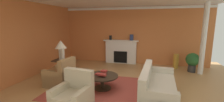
{
  "coord_description": "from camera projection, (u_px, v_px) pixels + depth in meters",
  "views": [
    {
      "loc": [
        1.01,
        -4.64,
        2.1
      ],
      "look_at": [
        -0.47,
        1.14,
        1.0
      ],
      "focal_mm": 24.46,
      "sensor_mm": 36.0,
      "label": 1
    }
  ],
  "objects": [
    {
      "name": "ground_plane",
      "position": [
        117.0,
        87.0,
        5.05
      ],
      "size": [
        9.12,
        9.12,
        0.0
      ],
      "primitive_type": "plane",
      "color": "tan"
    },
    {
      "name": "wall_fireplace",
      "position": [
        131.0,
        35.0,
        7.95
      ],
      "size": [
        7.61,
        0.12,
        2.91
      ],
      "primitive_type": "cube",
      "color": "#CC723D",
      "rests_on": "ground_plane"
    },
    {
      "name": "wall_window",
      "position": [
        30.0,
        40.0,
        5.94
      ],
      "size": [
        0.12,
        7.11,
        2.91
      ],
      "primitive_type": "cube",
      "color": "#CC723D",
      "rests_on": "ground_plane"
    },
    {
      "name": "crown_moulding",
      "position": [
        131.0,
        8.0,
        7.62
      ],
      "size": [
        7.61,
        0.08,
        0.12
      ],
      "primitive_type": "cube",
      "color": "white"
    },
    {
      "name": "area_rug",
      "position": [
        103.0,
        88.0,
        4.96
      ],
      "size": [
        3.27,
        2.47,
        0.01
      ],
      "primitive_type": "cube",
      "color": "#993D33",
      "rests_on": "ground_plane"
    },
    {
      "name": "fireplace",
      "position": [
        121.0,
        52.0,
        8.02
      ],
      "size": [
        1.8,
        0.35,
        1.23
      ],
      "color": "white",
      "rests_on": "ground_plane"
    },
    {
      "name": "sofa",
      "position": [
        157.0,
        87.0,
        4.34
      ],
      "size": [
        1.03,
        2.15,
        0.85
      ],
      "color": "beige",
      "rests_on": "ground_plane"
    },
    {
      "name": "armchair_near_window",
      "position": [
        61.0,
        77.0,
        5.18
      ],
      "size": [
        0.86,
        0.86,
        0.95
      ],
      "color": "#9E7A4C",
      "rests_on": "ground_plane"
    },
    {
      "name": "armchair_facing_fireplace",
      "position": [
        73.0,
        98.0,
        3.72
      ],
      "size": [
        0.89,
        0.89,
        0.95
      ],
      "color": "#C1B293",
      "rests_on": "ground_plane"
    },
    {
      "name": "coffee_table",
      "position": [
        102.0,
        79.0,
        4.9
      ],
      "size": [
        1.0,
        1.0,
        0.45
      ],
      "color": "#2D2319",
      "rests_on": "ground_plane"
    },
    {
      "name": "side_table",
      "position": [
        62.0,
        67.0,
        5.95
      ],
      "size": [
        0.56,
        0.56,
        0.7
      ],
      "color": "#2D2319",
      "rests_on": "ground_plane"
    },
    {
      "name": "table_lamp",
      "position": [
        61.0,
        46.0,
        5.8
      ],
      "size": [
        0.44,
        0.44,
        0.75
      ],
      "color": "beige",
      "rests_on": "side_table"
    },
    {
      "name": "vase_mantel_left",
      "position": [
        111.0,
        38.0,
        7.97
      ],
      "size": [
        0.14,
        0.14,
        0.22
      ],
      "primitive_type": "cylinder",
      "color": "black",
      "rests_on": "fireplace"
    },
    {
      "name": "vase_tall_corner",
      "position": [
        176.0,
        61.0,
        7.13
      ],
      "size": [
        0.24,
        0.24,
        0.67
      ],
      "primitive_type": "cylinder",
      "color": "#B7892D",
      "rests_on": "ground_plane"
    },
    {
      "name": "vase_mantel_right",
      "position": [
        132.0,
        37.0,
        7.7
      ],
      "size": [
        0.19,
        0.19,
        0.29
      ],
      "primitive_type": "cylinder",
      "color": "navy",
      "rests_on": "fireplace"
    },
    {
      "name": "vase_on_side_table",
      "position": [
        63.0,
        55.0,
        5.7
      ],
      "size": [
        0.12,
        0.12,
        0.47
      ],
      "primitive_type": "cylinder",
      "color": "beige",
      "rests_on": "side_table"
    },
    {
      "name": "book_red_cover",
      "position": [
        99.0,
        74.0,
        4.91
      ],
      "size": [
        0.29,
        0.23,
        0.04
      ],
      "primitive_type": "cube",
      "rotation": [
        0.0,
        0.0,
        -0.28
      ],
      "color": "maroon",
      "rests_on": "coffee_table"
    },
    {
      "name": "book_art_folio",
      "position": [
        102.0,
        75.0,
        4.73
      ],
      "size": [
        0.26,
        0.16,
        0.05
      ],
      "primitive_type": "cube",
      "rotation": [
        0.0,
        0.0,
        -0.08
      ],
      "color": "maroon",
      "rests_on": "coffee_table"
    },
    {
      "name": "book_small_novel",
      "position": [
        104.0,
        71.0,
        4.89
      ],
      "size": [
        0.21,
        0.17,
        0.06
      ],
      "primitive_type": "cube",
      "rotation": [
        0.0,
        0.0,
        -0.18
      ],
      "color": "maroon",
      "rests_on": "coffee_table"
    },
    {
      "name": "potted_plant",
      "position": [
        192.0,
        61.0,
        6.57
      ],
      "size": [
        0.56,
        0.56,
        0.83
      ],
      "color": "#333333",
      "rests_on": "ground_plane"
    },
    {
      "name": "column_white",
      "position": [
        204.0,
        39.0,
        6.13
      ],
      "size": [
        0.2,
        0.2,
        2.91
      ],
      "primitive_type": "cylinder",
      "color": "white",
      "rests_on": "ground_plane"
    }
  ]
}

